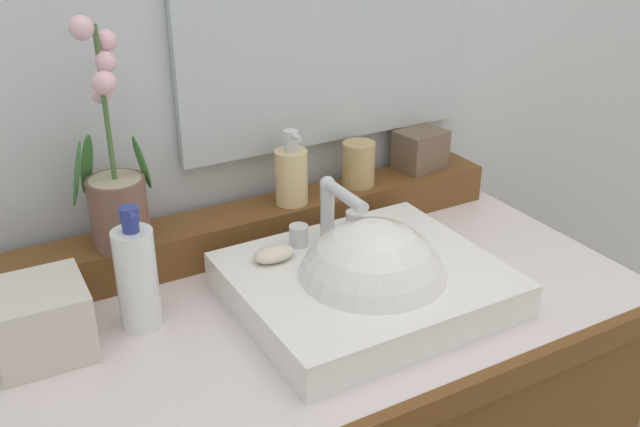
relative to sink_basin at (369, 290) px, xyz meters
The scene contains 9 objects.
back_ledge 0.29m from the sink_basin, 112.95° to the left, with size 1.07×0.10×0.07m, color brown.
sink_basin is the anchor object (origin of this frame).
soap_bar 0.16m from the sink_basin, 136.34° to the left, with size 0.07×0.04×0.02m, color beige.
potted_plant 0.43m from the sink_basin, 141.47° to the left, with size 0.14×0.11×0.37m.
soap_dispenser 0.28m from the sink_basin, 90.29° to the left, with size 0.06×0.06×0.14m.
tumbler_cup 0.32m from the sink_basin, 61.25° to the left, with size 0.06×0.06×0.09m, color tan.
trinket_box 0.42m from the sink_basin, 42.87° to the left, with size 0.09×0.08×0.08m, color brown.
lotion_bottle 0.36m from the sink_basin, 160.15° to the left, with size 0.06×0.06×0.20m.
tissue_box 0.49m from the sink_basin, 165.36° to the left, with size 0.13×0.13×0.11m, color beige.
Camera 1 is at (-0.44, -0.87, 1.47)m, focal length 41.03 mm.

